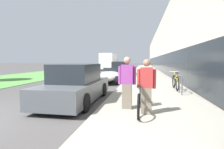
# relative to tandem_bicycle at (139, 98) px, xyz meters

# --- Properties ---
(sidewalk_slab) EXTENTS (3.72, 70.00, 0.11)m
(sidewalk_slab) POSITION_rel_tandem_bicycle_xyz_m (0.55, 19.80, -0.42)
(sidewalk_slab) COLOR gray
(sidewalk_slab) RESTS_ON ground
(storefront_facade) EXTENTS (10.01, 70.00, 7.18)m
(storefront_facade) POSITION_rel_tandem_bicycle_xyz_m (7.45, 27.80, 3.10)
(storefront_facade) COLOR beige
(storefront_facade) RESTS_ON ground
(lawn_strip) EXTENTS (7.38, 70.00, 0.03)m
(lawn_strip) POSITION_rel_tandem_bicycle_xyz_m (-11.53, 23.80, -0.46)
(lawn_strip) COLOR #518E42
(lawn_strip) RESTS_ON ground
(tandem_bicycle) EXTENTS (0.52, 2.40, 0.85)m
(tandem_bicycle) POSITION_rel_tandem_bicycle_xyz_m (0.00, 0.00, 0.00)
(tandem_bicycle) COLOR black
(tandem_bicycle) RESTS_ON sidewalk_slab
(person_rider) EXTENTS (0.52, 0.21, 1.54)m
(person_rider) POSITION_rel_tandem_bicycle_xyz_m (0.20, -0.30, 0.41)
(person_rider) COLOR #756B5B
(person_rider) RESTS_ON sidewalk_slab
(person_bystander) EXTENTS (0.55, 0.22, 1.62)m
(person_bystander) POSITION_rel_tandem_bicycle_xyz_m (-0.39, 0.15, 0.45)
(person_bystander) COLOR #756B5B
(person_bystander) RESTS_ON sidewalk_slab
(bike_rack_hoop) EXTENTS (0.05, 0.60, 0.84)m
(bike_rack_hoop) POSITION_rel_tandem_bicycle_xyz_m (1.78, 3.00, 0.15)
(bike_rack_hoop) COLOR #4C4C51
(bike_rack_hoop) RESTS_ON sidewalk_slab
(cruiser_bike_nearest) EXTENTS (0.52, 1.74, 0.92)m
(cruiser_bike_nearest) POSITION_rel_tandem_bicycle_xyz_m (1.78, 4.26, 0.02)
(cruiser_bike_nearest) COLOR black
(cruiser_bike_nearest) RESTS_ON sidewalk_slab
(parked_sedan_curbside) EXTENTS (1.76, 4.24, 1.48)m
(parked_sedan_curbside) POSITION_rel_tandem_bicycle_xyz_m (-2.47, 1.17, 0.19)
(parked_sedan_curbside) COLOR #4C5156
(parked_sedan_curbside) RESTS_ON ground
(vintage_roadster_curbside) EXTENTS (1.77, 4.12, 1.08)m
(vintage_roadster_curbside) POSITION_rel_tandem_bicycle_xyz_m (-2.35, 7.32, -0.01)
(vintage_roadster_curbside) COLOR white
(vintage_roadster_curbside) RESTS_ON ground
(parked_sedan_far) EXTENTS (1.98, 4.79, 1.52)m
(parked_sedan_far) POSITION_rel_tandem_bicycle_xyz_m (-2.33, 13.72, 0.21)
(parked_sedan_far) COLOR black
(parked_sedan_far) RESTS_ON ground
(moving_truck) EXTENTS (2.29, 6.76, 2.86)m
(moving_truck) POSITION_rel_tandem_bicycle_xyz_m (-5.90, 25.30, 0.97)
(moving_truck) COLOR orange
(moving_truck) RESTS_ON ground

